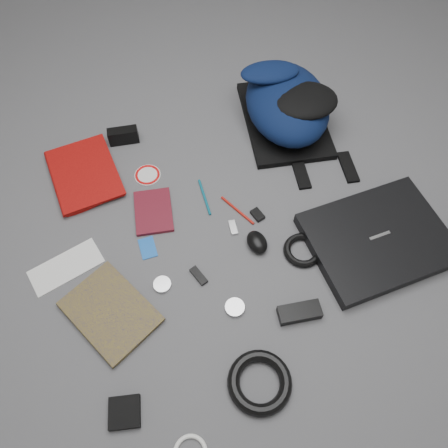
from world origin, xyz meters
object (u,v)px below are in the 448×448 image
mouse (257,242)px  dvd_case (153,211)px  backpack (287,103)px  pouch (125,412)px  laptop (378,239)px  power_brick (299,312)px  textbook_red (53,184)px  compact_camera (123,136)px  comic_book (84,336)px

mouse → dvd_case: bearing=134.8°
backpack → pouch: 1.10m
laptop → power_brick: bearing=-159.2°
power_brick → pouch: power_brick is taller
laptop → pouch: size_ratio=5.30×
textbook_red → pouch: textbook_red is taller
textbook_red → compact_camera: compact_camera is taller
backpack → power_brick: backpack is taller
comic_book → textbook_red: bearing=63.9°
pouch → laptop: bearing=6.3°
compact_camera → pouch: size_ratio=1.33×
backpack → compact_camera: backpack is taller
laptop → compact_camera: compact_camera is taller
textbook_red → mouse: size_ratio=3.49×
backpack → pouch: backpack is taller
textbook_red → power_brick: textbook_red is taller
dvd_case → textbook_red: bearing=154.3°
dvd_case → compact_camera: 0.33m
mouse → textbook_red: bearing=136.7°
power_brick → compact_camera: bearing=120.3°
laptop → pouch: 0.86m
power_brick → mouse: bearing=105.7°
textbook_red → pouch: bearing=-89.7°
backpack → laptop: (-0.02, -0.56, -0.07)m
backpack → dvd_case: bearing=-147.7°
backpack → laptop: bearing=-73.0°
mouse → power_brick: (-0.01, -0.24, -0.01)m
backpack → laptop: size_ratio=1.08×
backpack → mouse: size_ratio=5.49×
laptop → compact_camera: (-0.53, 0.74, 0.01)m
backpack → comic_book: backpack is taller
laptop → compact_camera: bearing=132.6°
pouch → textbook_red: bearing=86.5°
compact_camera → power_brick: compact_camera is taller
laptop → mouse: bearing=160.9°
textbook_red → dvd_case: bearing=-40.6°
textbook_red → dvd_case: size_ratio=1.71×
dvd_case → mouse: mouse is taller
textbook_red → compact_camera: (0.28, 0.08, 0.01)m
dvd_case → pouch: pouch is taller
backpack → compact_camera: bearing=-179.8°
comic_book → pouch: same height
compact_camera → comic_book: bearing=-103.4°
compact_camera → pouch: (-0.33, -0.84, -0.02)m
dvd_case → mouse: (0.23, -0.26, 0.01)m
power_brick → laptop: bearing=30.7°
comic_book → power_brick: power_brick is taller
dvd_case → mouse: bearing=-29.5°
compact_camera → power_brick: bearing=-59.7°
laptop → backpack: bearing=95.2°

